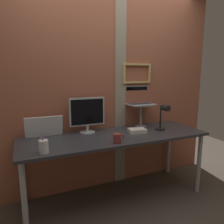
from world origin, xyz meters
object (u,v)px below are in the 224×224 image
whiteboard_panel (44,127)px  laptop (138,99)px  desk_lamp (163,115)px  coffee_mug (117,138)px  pen_cup (44,147)px  monitor (87,113)px

whiteboard_panel → laptop: bearing=2.0°
desk_lamp → coffee_mug: bearing=-164.4°
whiteboard_panel → pen_cup: size_ratio=2.38×
monitor → laptop: 0.74m
laptop → pen_cup: bearing=-156.5°
monitor → coffee_mug: bearing=-71.1°
monitor → whiteboard_panel: (-0.48, 0.03, -0.12)m
coffee_mug → pen_cup: bearing=180.0°
whiteboard_panel → pen_cup: (-0.06, -0.51, -0.05)m
whiteboard_panel → coffee_mug: whiteboard_panel is taller
pen_cup → coffee_mug: 0.71m
whiteboard_panel → pen_cup: bearing=-96.8°
laptop → pen_cup: laptop is taller
whiteboard_panel → desk_lamp: bearing=-13.1°
coffee_mug → laptop: bearing=44.6°
desk_lamp → pen_cup: desk_lamp is taller
laptop → coffee_mug: size_ratio=2.91×
monitor → desk_lamp: size_ratio=1.31×
pen_cup → whiteboard_panel: bearing=83.2°
monitor → coffee_mug: (0.16, -0.48, -0.19)m
pen_cup → coffee_mug: bearing=-0.0°
pen_cup → coffee_mug: pen_cup is taller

